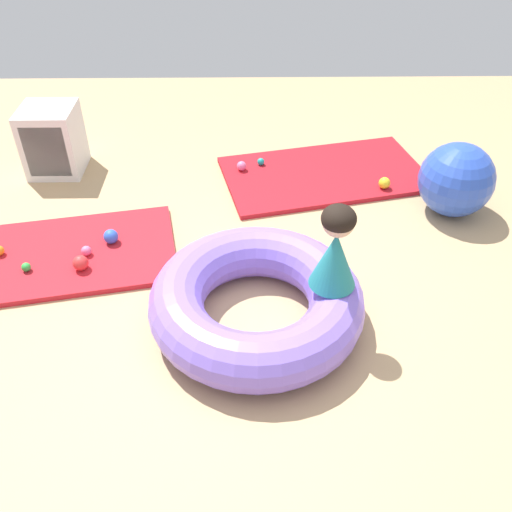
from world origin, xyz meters
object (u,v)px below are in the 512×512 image
(play_ball_teal, at_px, (261,162))
(play_ball_pink_second, at_px, (242,166))
(play_ball_yellow, at_px, (384,183))
(play_ball_red, at_px, (81,263))
(inflatable_cushion, at_px, (256,301))
(exercise_ball_large, at_px, (456,180))
(child_in_teal, at_px, (336,248))
(play_ball_blue, at_px, (111,236))
(play_ball_pink, at_px, (86,251))
(storage_cube, at_px, (52,141))
(play_ball_green, at_px, (26,267))

(play_ball_teal, distance_m, play_ball_pink_second, 0.19)
(play_ball_yellow, bearing_deg, play_ball_red, -155.97)
(inflatable_cushion, xyz_separation_m, exercise_ball_large, (1.51, 1.17, 0.12))
(child_in_teal, height_order, play_ball_blue, child_in_teal)
(play_ball_pink, relative_size, play_ball_red, 0.67)
(child_in_teal, bearing_deg, storage_cube, -0.98)
(play_ball_pink, height_order, play_ball_green, play_ball_pink)
(inflatable_cushion, xyz_separation_m, play_ball_teal, (0.06, 1.84, -0.09))
(child_in_teal, xyz_separation_m, play_ball_green, (-1.95, 0.47, -0.51))
(play_ball_pink, distance_m, play_ball_yellow, 2.37)
(play_ball_green, height_order, play_ball_yellow, play_ball_yellow)
(inflatable_cushion, xyz_separation_m, play_ball_pink, (-1.16, 0.61, -0.09))
(play_ball_red, height_order, play_ball_blue, same)
(inflatable_cushion, xyz_separation_m, play_ball_green, (-1.52, 0.45, -0.09))
(play_ball_red, distance_m, play_ball_green, 0.36)
(child_in_teal, bearing_deg, play_ball_red, 23.41)
(play_ball_red, bearing_deg, play_ball_blue, 63.48)
(play_ball_red, height_order, storage_cube, storage_cube)
(play_ball_red, height_order, play_ball_teal, play_ball_red)
(play_ball_teal, height_order, play_ball_yellow, play_ball_yellow)
(storage_cube, bearing_deg, child_in_teal, -41.38)
(play_ball_blue, xyz_separation_m, play_ball_yellow, (2.07, 0.70, -0.00))
(play_ball_yellow, bearing_deg, exercise_ball_large, -31.23)
(play_ball_teal, bearing_deg, play_ball_blue, -134.79)
(child_in_teal, height_order, play_ball_pink, child_in_teal)
(inflatable_cushion, relative_size, play_ball_pink, 18.39)
(child_in_teal, height_order, play_ball_pink_second, child_in_teal)
(storage_cube, bearing_deg, play_ball_blue, -58.46)
(play_ball_green, relative_size, play_ball_yellow, 0.65)
(child_in_teal, height_order, play_ball_green, child_in_teal)
(exercise_ball_large, height_order, storage_cube, same)
(storage_cube, bearing_deg, play_ball_red, -69.34)
(play_ball_green, relative_size, exercise_ball_large, 0.11)
(play_ball_teal, distance_m, play_ball_yellow, 1.07)
(play_ball_red, bearing_deg, storage_cube, 110.66)
(play_ball_red, height_order, play_ball_pink_second, play_ball_red)
(play_ball_red, bearing_deg, child_in_teal, -16.98)
(exercise_ball_large, bearing_deg, play_ball_green, -166.58)
(play_ball_red, bearing_deg, play_ball_yellow, 24.03)
(play_ball_pink, bearing_deg, inflatable_cushion, -27.73)
(play_ball_pink, xyz_separation_m, play_ball_red, (-0.00, -0.15, 0.02))
(child_in_teal, xyz_separation_m, play_ball_red, (-1.59, 0.49, -0.49))
(play_ball_red, relative_size, play_ball_blue, 1.00)
(play_ball_yellow, xyz_separation_m, play_ball_pink_second, (-1.16, 0.30, -0.01))
(play_ball_pink_second, bearing_deg, play_ball_yellow, -14.67)
(child_in_teal, bearing_deg, play_ball_yellow, -72.62)
(play_ball_teal, relative_size, exercise_ball_large, 0.11)
(play_ball_green, bearing_deg, play_ball_pink, 24.39)
(play_ball_green, distance_m, play_ball_pink_second, 1.93)
(play_ball_green, bearing_deg, inflatable_cushion, -16.32)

